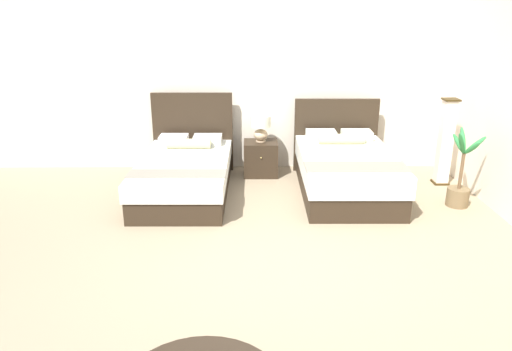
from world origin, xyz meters
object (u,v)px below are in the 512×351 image
(nightstand, at_px, (261,158))
(bed_near_corner, at_px, (345,170))
(bed_near_window, at_px, (185,172))
(potted_palm, at_px, (460,184))
(table_lamp, at_px, (261,126))
(floor_lamp_corner, at_px, (445,142))

(nightstand, bearing_deg, bed_near_corner, -32.80)
(bed_near_window, height_order, bed_near_corner, bed_near_window)
(potted_palm, bearing_deg, bed_near_corner, 159.55)
(table_lamp, height_order, potted_palm, potted_palm)
(bed_near_window, distance_m, table_lamp, 1.41)
(bed_near_corner, bearing_deg, floor_lamp_corner, 12.48)
(bed_near_corner, distance_m, potted_palm, 1.50)
(bed_near_window, relative_size, floor_lamp_corner, 1.74)
(floor_lamp_corner, bearing_deg, table_lamp, 170.55)
(bed_near_window, bearing_deg, potted_palm, -8.41)
(table_lamp, bearing_deg, nightstand, -90.00)
(bed_near_corner, relative_size, potted_palm, 2.00)
(nightstand, height_order, floor_lamp_corner, floor_lamp_corner)
(bed_near_window, distance_m, floor_lamp_corner, 3.79)
(floor_lamp_corner, distance_m, potted_palm, 0.92)
(potted_palm, bearing_deg, floor_lamp_corner, 83.42)
(nightstand, relative_size, table_lamp, 1.33)
(bed_near_corner, relative_size, table_lamp, 5.23)
(floor_lamp_corner, bearing_deg, potted_palm, -96.58)
(table_lamp, bearing_deg, potted_palm, -26.77)
(nightstand, relative_size, floor_lamp_corner, 0.42)
(bed_near_corner, bearing_deg, nightstand, 147.20)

